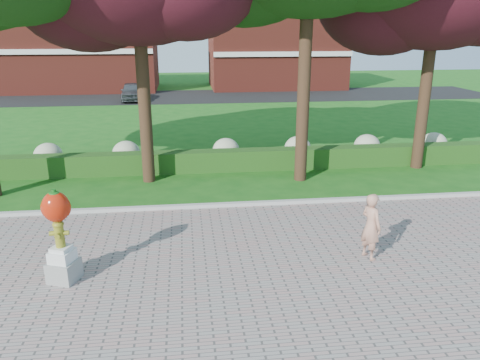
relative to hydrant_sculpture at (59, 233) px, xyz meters
The scene contains 11 objects.
ground 3.71m from the hydrant_sculpture, 16.57° to the left, with size 100.00×100.00×0.00m, color #165314.
walkway 4.66m from the hydrant_sculpture, 41.52° to the right, with size 40.00×14.00×0.04m, color gray.
curb 5.35m from the hydrant_sculpture, 49.83° to the left, with size 40.00×0.18×0.15m, color #ADADA5.
lawn_hedge 8.72m from the hydrant_sculpture, 67.10° to the left, with size 24.00×0.70×0.80m, color #174413.
hydrangea_row 9.85m from the hydrant_sculpture, 66.30° to the left, with size 20.10×1.10×0.99m.
street 29.22m from the hydrant_sculpture, 83.35° to the left, with size 50.00×8.00×0.02m, color black.
building_left 35.70m from the hydrant_sculpture, 100.71° to the left, with size 14.00×8.00×7.00m, color maroon.
building_right 36.87m from the hydrant_sculpture, 71.99° to the left, with size 12.00×8.00×6.40m, color maroon.
hydrant_sculpture is the anchor object (origin of this frame).
woman 7.02m from the hydrant_sculpture, ahead, with size 0.59×0.39×1.62m, color tan.
parked_car 27.32m from the hydrant_sculpture, 92.48° to the left, with size 1.59×3.96×1.35m, color #414549.
Camera 1 is at (-0.66, -10.48, 5.30)m, focal length 35.00 mm.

